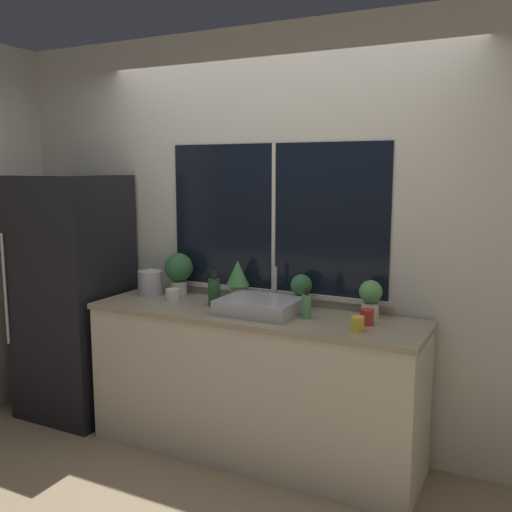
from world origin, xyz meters
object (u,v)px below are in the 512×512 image
object	(u,v)px
potted_plant_far_left	(179,270)
mug_yellow	(358,324)
potted_plant_center_right	(301,290)
mug_white	(173,295)
soap_bottle	(307,306)
potted_plant_center_left	(238,277)
refrigerator	(73,297)
mug_red	(367,317)
kettle	(150,282)
bottle_tall	(214,291)
sink	(260,306)
potted_plant_far_right	(371,296)

from	to	relation	value
potted_plant_far_left	mug_yellow	world-z (taller)	potted_plant_far_left
potted_plant_center_right	mug_white	size ratio (longest dim) A/B	2.34
potted_plant_far_left	soap_bottle	xyz separation A→B (m)	(1.04, -0.20, -0.10)
potted_plant_center_right	potted_plant_center_left	bearing A→B (deg)	-180.00
potted_plant_center_left	mug_white	distance (m)	0.45
mug_yellow	refrigerator	bearing A→B (deg)	177.42
mug_white	mug_red	xyz separation A→B (m)	(1.32, 0.01, 0.00)
potted_plant_center_left	kettle	size ratio (longest dim) A/B	1.48
kettle	bottle_tall	bearing A→B (deg)	-8.25
bottle_tall	potted_plant_far_left	bearing A→B (deg)	155.55
potted_plant_far_left	kettle	world-z (taller)	potted_plant_far_left
refrigerator	bottle_tall	distance (m)	1.18
sink	mug_white	world-z (taller)	sink
potted_plant_far_right	bottle_tall	xyz separation A→B (m)	(-0.97, -0.18, -0.03)
potted_plant_far_left	mug_yellow	bearing A→B (deg)	-13.13
kettle	mug_red	bearing A→B (deg)	-2.87
kettle	soap_bottle	bearing A→B (deg)	-5.00
sink	bottle_tall	distance (m)	0.35
potted_plant_center_left	mug_white	world-z (taller)	potted_plant_center_left
sink	kettle	distance (m)	0.92
kettle	mug_white	bearing A→B (deg)	-18.78
refrigerator	mug_white	world-z (taller)	refrigerator
potted_plant_far_left	bottle_tall	distance (m)	0.44
potted_plant_far_right	mug_white	size ratio (longest dim) A/B	2.37
sink	potted_plant_center_left	size ratio (longest dim) A/B	1.69
refrigerator	mug_yellow	size ratio (longest dim) A/B	21.83
soap_bottle	mug_yellow	world-z (taller)	soap_bottle
potted_plant_center_right	potted_plant_far_right	world-z (taller)	potted_plant_far_right
refrigerator	bottle_tall	world-z (taller)	refrigerator
potted_plant_center_left	potted_plant_far_left	bearing A→B (deg)	-180.00
sink	mug_red	size ratio (longest dim) A/B	5.33
potted_plant_far_left	mug_red	world-z (taller)	potted_plant_far_left
potted_plant_center_left	potted_plant_center_right	bearing A→B (deg)	0.00
potted_plant_far_left	mug_red	xyz separation A→B (m)	(1.39, -0.18, -0.13)
potted_plant_far_left	mug_red	bearing A→B (deg)	-7.20
potted_plant_center_right	mug_red	distance (m)	0.51
potted_plant_far_right	bottle_tall	world-z (taller)	bottle_tall
potted_plant_far_right	bottle_tall	bearing A→B (deg)	-169.47
mug_white	kettle	distance (m)	0.27
sink	potted_plant_center_right	size ratio (longest dim) A/B	2.13
kettle	potted_plant_far_left	bearing A→B (deg)	29.04
mug_red	potted_plant_center_right	bearing A→B (deg)	159.53
soap_bottle	refrigerator	bearing A→B (deg)	-179.30
bottle_tall	kettle	bearing A→B (deg)	171.75
mug_white	kettle	xyz separation A→B (m)	(-0.25, 0.08, 0.05)
refrigerator	potted_plant_center_left	distance (m)	1.28
potted_plant_center_left	potted_plant_center_right	distance (m)	0.46
sink	potted_plant_far_left	world-z (taller)	potted_plant_far_left
bottle_tall	kettle	world-z (taller)	bottle_tall
sink	mug_white	xyz separation A→B (m)	(-0.67, 0.03, -0.01)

